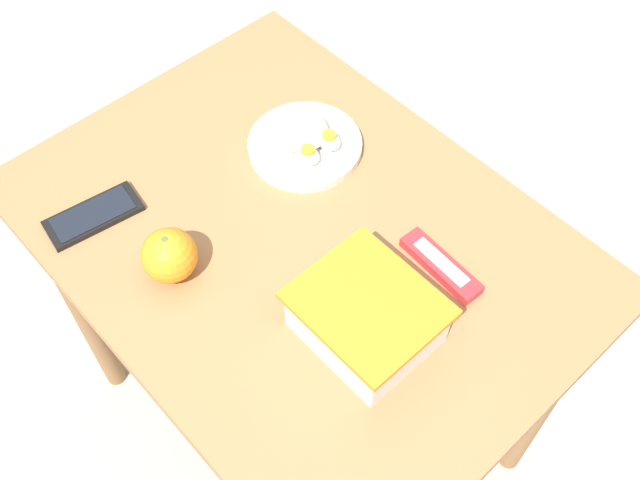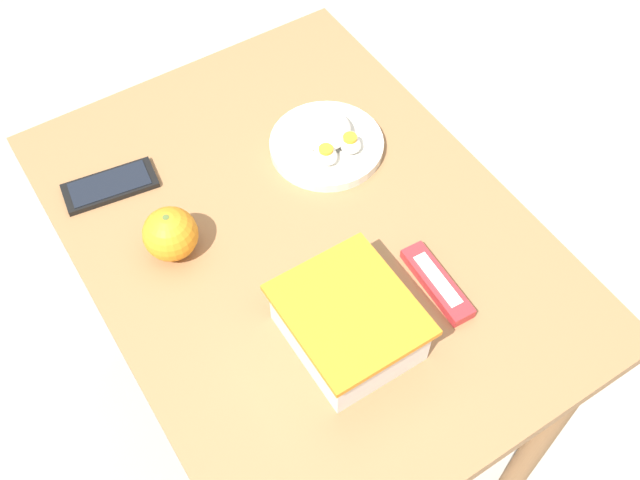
% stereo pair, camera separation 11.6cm
% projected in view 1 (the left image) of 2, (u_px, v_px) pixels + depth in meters
% --- Properties ---
extents(ground_plane, '(10.00, 10.00, 0.00)m').
position_uv_depth(ground_plane, '(306.00, 416.00, 1.83)').
color(ground_plane, '#B2A899').
extents(table, '(0.91, 0.67, 0.77)m').
position_uv_depth(table, '(300.00, 273.00, 1.30)').
color(table, '#996B42').
rests_on(table, ground_plane).
extents(food_container, '(0.20, 0.17, 0.09)m').
position_uv_depth(food_container, '(366.00, 320.00, 1.07)').
color(food_container, white).
rests_on(food_container, table).
extents(orange_fruit, '(0.09, 0.09, 0.09)m').
position_uv_depth(orange_fruit, '(169.00, 255.00, 1.13)').
color(orange_fruit, orange).
rests_on(orange_fruit, table).
extents(rice_plate, '(0.20, 0.20, 0.06)m').
position_uv_depth(rice_plate, '(304.00, 140.00, 1.30)').
color(rice_plate, silver).
rests_on(rice_plate, table).
extents(candy_bar, '(0.15, 0.05, 0.02)m').
position_uv_depth(candy_bar, '(441.00, 265.00, 1.16)').
color(candy_bar, '#B7282D').
rests_on(candy_bar, table).
extents(cell_phone, '(0.09, 0.16, 0.01)m').
position_uv_depth(cell_phone, '(93.00, 215.00, 1.22)').
color(cell_phone, black).
rests_on(cell_phone, table).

